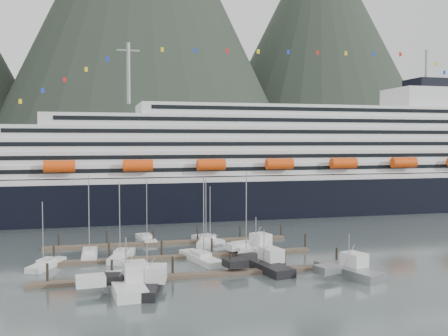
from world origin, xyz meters
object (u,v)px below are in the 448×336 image
at_px(sailboat_h, 246,255).
at_px(trawler_d, 348,270).
at_px(sailboat_b, 90,255).
at_px(sailboat_f, 208,240).
at_px(sailboat_g, 207,241).
at_px(sailboat_d, 201,259).
at_px(trawler_c, 263,264).
at_px(sailboat_e, 146,239).
at_px(trawler_e, 255,248).
at_px(sailboat_a, 46,265).
at_px(sailboat_c, 121,256).
at_px(trawler_a, 146,283).
at_px(cruise_ship, 271,170).
at_px(trawler_b, 125,284).

bearing_deg(sailboat_h, trawler_d, -128.27).
height_order(sailboat_b, sailboat_h, sailboat_h).
distance_m(sailboat_f, sailboat_g, 1.22).
relative_size(sailboat_d, trawler_c, 1.08).
relative_size(sailboat_e, trawler_e, 1.10).
bearing_deg(trawler_d, sailboat_b, 40.92).
relative_size(sailboat_a, sailboat_b, 0.75).
distance_m(sailboat_c, sailboat_e, 16.15).
xyz_separation_m(sailboat_e, trawler_c, (15.77, -28.16, 0.48)).
bearing_deg(sailboat_e, sailboat_h, -148.61).
bearing_deg(sailboat_c, trawler_d, -104.30).
xyz_separation_m(sailboat_h, trawler_a, (-19.03, -15.71, 0.43)).
height_order(sailboat_f, trawler_e, sailboat_f).
bearing_deg(cruise_ship, sailboat_e, -138.27).
bearing_deg(trawler_d, sailboat_c, 40.20).
xyz_separation_m(sailboat_b, trawler_b, (4.79, -22.51, 0.57)).
xyz_separation_m(sailboat_d, trawler_e, (11.04, 4.22, 0.48)).
bearing_deg(trawler_c, sailboat_c, 47.57).
bearing_deg(trawler_e, sailboat_e, 30.54).
bearing_deg(sailboat_b, cruise_ship, -45.42).
xyz_separation_m(sailboat_d, trawler_c, (8.53, -7.86, 0.45)).
height_order(cruise_ship, trawler_b, cruise_ship).
height_order(sailboat_a, trawler_b, sailboat_a).
bearing_deg(sailboat_g, sailboat_a, 134.59).
relative_size(cruise_ship, sailboat_e, 16.39).
bearing_deg(sailboat_f, trawler_a, 132.73).
height_order(sailboat_b, sailboat_e, sailboat_b).
height_order(trawler_b, trawler_e, trawler_b).
height_order(trawler_c, trawler_d, trawler_d).
relative_size(sailboat_d, sailboat_h, 0.95).
xyz_separation_m(sailboat_e, sailboat_h, (15.59, -19.25, 0.05)).
distance_m(sailboat_f, trawler_a, 34.54).
bearing_deg(trawler_b, sailboat_f, -35.25).
bearing_deg(trawler_e, sailboat_f, 9.38).
bearing_deg(sailboat_g, trawler_d, -132.42).
bearing_deg(trawler_e, sailboat_d, 92.79).
height_order(sailboat_c, trawler_e, sailboat_c).
bearing_deg(sailboat_h, sailboat_e, 54.80).
bearing_deg(trawler_c, sailboat_g, -0.74).
xyz_separation_m(sailboat_a, trawler_c, (33.60, -9.60, 0.48)).
height_order(sailboat_d, sailboat_g, sailboat_d).
relative_size(cruise_ship, trawler_c, 15.12).
xyz_separation_m(sailboat_d, trawler_b, (-13.53, -14.71, 0.56)).
distance_m(sailboat_c, trawler_b, 19.92).
bearing_deg(trawler_e, trawler_a, 112.88).
xyz_separation_m(trawler_a, trawler_e, (21.72, 18.89, 0.03)).
height_order(cruise_ship, sailboat_f, cruise_ship).
xyz_separation_m(sailboat_d, sailboat_f, (4.79, 16.22, -0.03)).
distance_m(cruise_ship, trawler_e, 56.25).
xyz_separation_m(sailboat_g, trawler_a, (-14.99, -29.76, 0.47)).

